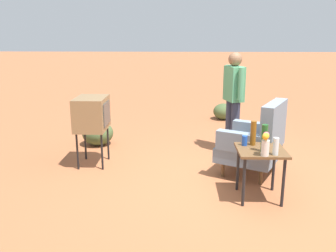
{
  "coord_description": "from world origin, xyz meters",
  "views": [
    {
      "loc": [
        4.69,
        -0.83,
        1.98
      ],
      "look_at": [
        -0.38,
        -0.99,
        0.65
      ],
      "focal_mm": 39.32,
      "sensor_mm": 36.0,
      "label": 1
    }
  ],
  "objects_px": {
    "armchair": "(256,141)",
    "flower_vase": "(265,143)",
    "tv_on_stand": "(92,114)",
    "person_standing": "(234,96)",
    "soda_can_blue": "(245,141)",
    "bottle_wine_green": "(264,138)",
    "bottle_tall_amber": "(253,133)",
    "side_table": "(261,157)",
    "bottle_short_clear": "(276,146)"
  },
  "relations": [
    {
      "from": "bottle_short_clear",
      "to": "armchair",
      "type": "bearing_deg",
      "value": -178.66
    },
    {
      "from": "person_standing",
      "to": "flower_vase",
      "type": "distance_m",
      "value": 2.02
    },
    {
      "from": "armchair",
      "to": "bottle_short_clear",
      "type": "xyz_separation_m",
      "value": [
        0.92,
        0.02,
        0.22
      ]
    },
    {
      "from": "side_table",
      "to": "armchair",
      "type": "bearing_deg",
      "value": 172.64
    },
    {
      "from": "side_table",
      "to": "soda_can_blue",
      "type": "distance_m",
      "value": 0.27
    },
    {
      "from": "side_table",
      "to": "flower_vase",
      "type": "xyz_separation_m",
      "value": [
        0.23,
        -0.01,
        0.24
      ]
    },
    {
      "from": "soda_can_blue",
      "to": "tv_on_stand",
      "type": "bearing_deg",
      "value": -114.31
    },
    {
      "from": "tv_on_stand",
      "to": "armchair",
      "type": "bearing_deg",
      "value": 81.16
    },
    {
      "from": "tv_on_stand",
      "to": "person_standing",
      "type": "relative_size",
      "value": 0.63
    },
    {
      "from": "person_standing",
      "to": "soda_can_blue",
      "type": "bearing_deg",
      "value": -2.92
    },
    {
      "from": "side_table",
      "to": "bottle_short_clear",
      "type": "distance_m",
      "value": 0.3
    },
    {
      "from": "side_table",
      "to": "person_standing",
      "type": "relative_size",
      "value": 0.38
    },
    {
      "from": "soda_can_blue",
      "to": "bottle_short_clear",
      "type": "bearing_deg",
      "value": 40.23
    },
    {
      "from": "bottle_short_clear",
      "to": "flower_vase",
      "type": "bearing_deg",
      "value": -75.37
    },
    {
      "from": "person_standing",
      "to": "flower_vase",
      "type": "relative_size",
      "value": 6.19
    },
    {
      "from": "side_table",
      "to": "bottle_wine_green",
      "type": "distance_m",
      "value": 0.26
    },
    {
      "from": "bottle_wine_green",
      "to": "side_table",
      "type": "bearing_deg",
      "value": -174.08
    },
    {
      "from": "armchair",
      "to": "person_standing",
      "type": "xyz_separation_m",
      "value": [
        -1.07,
        -0.18,
        0.44
      ]
    },
    {
      "from": "person_standing",
      "to": "flower_vase",
      "type": "xyz_separation_m",
      "value": [
        2.01,
        0.08,
        -0.17
      ]
    },
    {
      "from": "armchair",
      "to": "bottle_short_clear",
      "type": "distance_m",
      "value": 0.94
    },
    {
      "from": "soda_can_blue",
      "to": "bottle_wine_green",
      "type": "bearing_deg",
      "value": 38.93
    },
    {
      "from": "person_standing",
      "to": "bottle_wine_green",
      "type": "bearing_deg",
      "value": 2.99
    },
    {
      "from": "side_table",
      "to": "bottle_wine_green",
      "type": "relative_size",
      "value": 1.94
    },
    {
      "from": "armchair",
      "to": "tv_on_stand",
      "type": "distance_m",
      "value": 2.39
    },
    {
      "from": "person_standing",
      "to": "bottle_tall_amber",
      "type": "height_order",
      "value": "person_standing"
    },
    {
      "from": "soda_can_blue",
      "to": "bottle_wine_green",
      "type": "height_order",
      "value": "bottle_wine_green"
    },
    {
      "from": "armchair",
      "to": "bottle_tall_amber",
      "type": "height_order",
      "value": "armchair"
    },
    {
      "from": "bottle_short_clear",
      "to": "soda_can_blue",
      "type": "bearing_deg",
      "value": -139.77
    },
    {
      "from": "person_standing",
      "to": "soda_can_blue",
      "type": "height_order",
      "value": "person_standing"
    },
    {
      "from": "person_standing",
      "to": "bottle_wine_green",
      "type": "height_order",
      "value": "person_standing"
    },
    {
      "from": "side_table",
      "to": "person_standing",
      "type": "height_order",
      "value": "person_standing"
    },
    {
      "from": "side_table",
      "to": "flower_vase",
      "type": "bearing_deg",
      "value": -2.65
    },
    {
      "from": "armchair",
      "to": "flower_vase",
      "type": "height_order",
      "value": "armchair"
    },
    {
      "from": "side_table",
      "to": "flower_vase",
      "type": "height_order",
      "value": "flower_vase"
    },
    {
      "from": "armchair",
      "to": "person_standing",
      "type": "height_order",
      "value": "person_standing"
    },
    {
      "from": "side_table",
      "to": "tv_on_stand",
      "type": "xyz_separation_m",
      "value": [
        -1.08,
        -2.26,
        0.25
      ]
    },
    {
      "from": "tv_on_stand",
      "to": "bottle_wine_green",
      "type": "distance_m",
      "value": 2.55
    },
    {
      "from": "person_standing",
      "to": "soda_can_blue",
      "type": "xyz_separation_m",
      "value": [
        1.64,
        -0.08,
        -0.26
      ]
    },
    {
      "from": "person_standing",
      "to": "bottle_wine_green",
      "type": "xyz_separation_m",
      "value": [
        1.87,
        0.1,
        -0.16
      ]
    },
    {
      "from": "soda_can_blue",
      "to": "bottle_wine_green",
      "type": "distance_m",
      "value": 0.3
    },
    {
      "from": "soda_can_blue",
      "to": "flower_vase",
      "type": "relative_size",
      "value": 0.46
    },
    {
      "from": "armchair",
      "to": "flower_vase",
      "type": "xyz_separation_m",
      "value": [
        0.95,
        -0.1,
        0.27
      ]
    },
    {
      "from": "bottle_wine_green",
      "to": "flower_vase",
      "type": "xyz_separation_m",
      "value": [
        0.15,
        -0.02,
        -0.01
      ]
    },
    {
      "from": "tv_on_stand",
      "to": "soda_can_blue",
      "type": "distance_m",
      "value": 2.29
    },
    {
      "from": "armchair",
      "to": "bottle_tall_amber",
      "type": "bearing_deg",
      "value": -16.39
    },
    {
      "from": "side_table",
      "to": "bottle_tall_amber",
      "type": "distance_m",
      "value": 0.3
    },
    {
      "from": "side_table",
      "to": "soda_can_blue",
      "type": "height_order",
      "value": "soda_can_blue"
    },
    {
      "from": "flower_vase",
      "to": "bottle_short_clear",
      "type": "bearing_deg",
      "value": 104.63
    },
    {
      "from": "flower_vase",
      "to": "tv_on_stand",
      "type": "bearing_deg",
      "value": -120.32
    },
    {
      "from": "tv_on_stand",
      "to": "bottle_tall_amber",
      "type": "relative_size",
      "value": 3.43
    }
  ]
}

